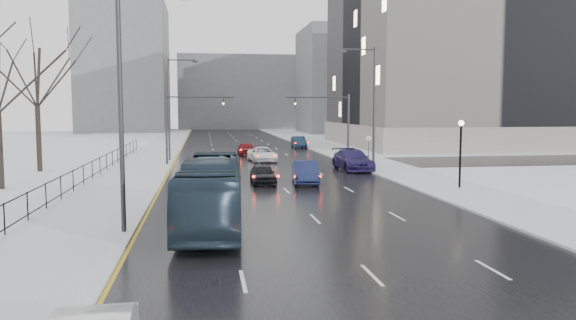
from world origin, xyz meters
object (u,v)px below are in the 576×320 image
tree_park_e (40,173)px  sedan_right_cross (262,154)px  streetlight_l_far (171,104)px  sedan_right_far (353,160)px  streetlight_l_near (126,98)px  sedan_right_near (305,172)px  mast_signal_left (178,120)px  bus (212,193)px  sedan_right_distant (299,142)px  lamppost_r_mid (461,144)px  no_uturn_sign (369,141)px  sedan_center_far (246,149)px  sedan_center_near (263,174)px  mast_signal_right (337,120)px  streetlight_r_mid (371,103)px  tree_park_d (2,191)px

tree_park_e → sedan_right_cross: tree_park_e is taller
streetlight_l_far → sedan_right_far: (15.37, -10.15, -4.72)m
streetlight_l_near → sedan_right_near: size_ratio=2.12×
mast_signal_left → sedan_right_cross: 8.87m
mast_signal_left → sedan_right_far: size_ratio=1.10×
bus → sedan_right_distant: bearing=79.4°
lamppost_r_mid → sedan_right_cross: bearing=117.2°
no_uturn_sign → bus: size_ratio=0.25×
sedan_right_near → sedan_center_far: size_ratio=1.11×
sedan_center_near → bus: bearing=-105.2°
mast_signal_right → sedan_right_distant: (-0.13, 20.70, -3.34)m
tree_park_e → sedan_right_far: bearing=-4.8°
sedan_center_near → streetlight_l_far: bearing=111.8°
streetlight_r_mid → sedan_right_far: streetlight_r_mid is taller
streetlight_r_mid → sedan_center_near: size_ratio=2.51×
tree_park_d → sedan_center_near: size_ratio=3.13×
streetlight_l_near → sedan_right_near: streetlight_l_near is taller
streetlight_l_near → no_uturn_sign: (17.37, 24.00, -3.32)m
streetlight_l_near → bus: streetlight_l_near is taller
tree_park_e → tree_park_d: bearing=-87.7°
streetlight_l_near → sedan_right_distant: 51.30m
tree_park_d → sedan_right_far: bearing=17.4°
mast_signal_left → sedan_right_near: 16.90m
sedan_center_far → tree_park_e: bearing=-144.0°
bus → sedan_right_near: bearing=67.0°
streetlight_l_far → mast_signal_right: streetlight_l_far is taller
sedan_center_near → sedan_right_far: (8.34, 7.40, 0.18)m
tree_park_e → lamppost_r_mid: 32.52m
sedan_center_near → sedan_right_cross: 16.09m
no_uturn_sign → sedan_right_far: 3.26m
sedan_right_near → sedan_right_far: (5.45, 7.71, 0.08)m
bus → sedan_center_near: (3.66, 13.46, -0.82)m
no_uturn_sign → sedan_center_far: size_ratio=0.64×
tree_park_e → mast_signal_right: 26.16m
streetlight_l_far → sedan_right_distant: bearing=47.4°
tree_park_d → streetlight_l_far: bearing=61.8°
tree_park_e → sedan_center_near: size_ratio=3.38×
sedan_right_near → sedan_right_distant: 35.00m
sedan_right_near → sedan_right_distant: (5.45, 34.57, -0.04)m
sedan_center_near → sedan_right_far: sedan_right_far is taller
mast_signal_left → bus: bearing=-84.7°
sedan_right_far → bus: bearing=-122.2°
bus → sedan_right_near: bus is taller
sedan_right_cross → sedan_right_distant: 19.44m
sedan_center_near → sedan_right_near: size_ratio=0.85×
no_uturn_sign → sedan_right_cross: 10.94m
lamppost_r_mid → sedan_right_near: (-9.25, 4.13, -2.13)m
mast_signal_right → sedan_right_far: size_ratio=1.10×
lamppost_r_mid → sedan_right_distant: lamppost_r_mid is taller
tree_park_e → sedan_center_far: 22.59m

